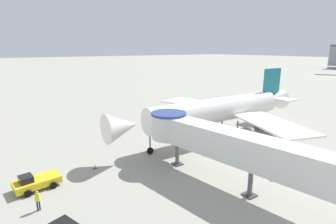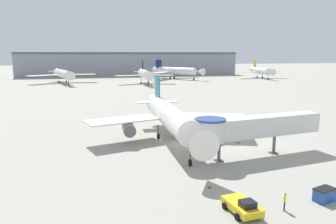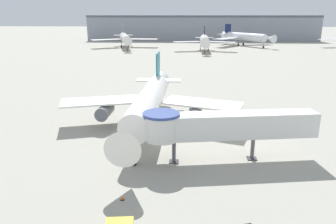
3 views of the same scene
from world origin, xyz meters
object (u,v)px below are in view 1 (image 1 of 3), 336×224
Objects in this scene: traffic_cone_starboard_wing at (266,165)px; traffic_cone_near_nose at (95,166)px; pushback_tug_yellow at (36,182)px; ground_crew_marshaller at (38,199)px; jet_bridge at (214,140)px; main_airplane at (220,110)px.

traffic_cone_near_nose is at bearing -124.25° from traffic_cone_starboard_wing.
traffic_cone_starboard_wing is at bearing 59.22° from pushback_tug_yellow.
ground_crew_marshaller reaches higher than pushback_tug_yellow.
traffic_cone_starboard_wing is at bearing 69.07° from jet_bridge.
main_airplane is 25.82m from pushback_tug_yellow.
main_airplane is at bearing 89.08° from traffic_cone_near_nose.
pushback_tug_yellow is 4.07m from ground_crew_marshaller.
traffic_cone_starboard_wing is (1.50, 7.02, -4.03)m from jet_bridge.
main_airplane is at bearing 122.67° from jet_bridge.
traffic_cone_starboard_wing is (10.66, -3.31, -3.88)m from main_airplane.
pushback_tug_yellow is (-8.61, -15.25, -3.64)m from jet_bridge.
main_airplane is at bearing 38.96° from ground_crew_marshaller.
jet_bridge is (9.16, -10.33, 0.15)m from main_airplane.
main_airplane is at bearing 162.73° from traffic_cone_starboard_wing.
pushback_tug_yellow is 2.40× the size of ground_crew_marshaller.
ground_crew_marshaller is (-6.07, -22.72, 0.72)m from traffic_cone_starboard_wing.
traffic_cone_starboard_wing reaches higher than traffic_cone_near_nose.
ground_crew_marshaller is (4.03, -0.46, 0.33)m from pushback_tug_yellow.
main_airplane is 18.33× the size of ground_crew_marshaller.
main_airplane is 1.65× the size of jet_bridge.
jet_bridge is 16.69m from ground_crew_marshaller.
pushback_tug_yellow is at bearing -128.33° from jet_bridge.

